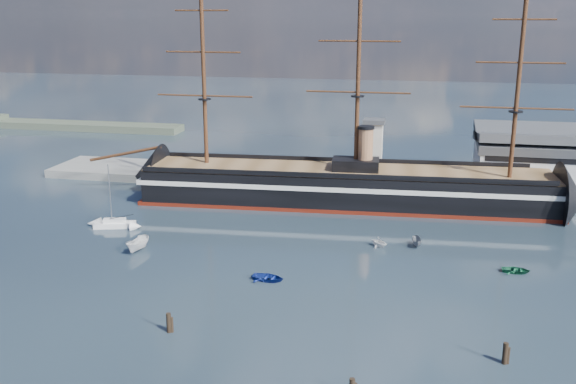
# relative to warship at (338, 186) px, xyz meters

# --- Properties ---
(ground) EXTENTS (600.00, 600.00, 0.00)m
(ground) POSITION_rel_warship_xyz_m (3.48, -20.00, -4.04)
(ground) COLOR black
(ground) RESTS_ON ground
(quay) EXTENTS (180.00, 18.00, 2.00)m
(quay) POSITION_rel_warship_xyz_m (13.48, 16.00, -4.04)
(quay) COLOR slate
(quay) RESTS_ON ground
(quay_tower) EXTENTS (5.00, 5.00, 15.00)m
(quay_tower) POSITION_rel_warship_xyz_m (6.48, 13.00, 5.72)
(quay_tower) COLOR silver
(quay_tower) RESTS_ON ground
(shoreline) EXTENTS (120.00, 10.00, 4.00)m
(shoreline) POSITION_rel_warship_xyz_m (-135.75, 75.00, -2.59)
(shoreline) COLOR #3F4C38
(shoreline) RESTS_ON ground
(warship) EXTENTS (113.36, 21.83, 53.94)m
(warship) POSITION_rel_warship_xyz_m (0.00, 0.00, 0.00)
(warship) COLOR black
(warship) RESTS_ON ground
(sailboat) EXTENTS (8.29, 4.47, 12.72)m
(sailboat) POSITION_rel_warship_xyz_m (-40.59, -25.88, -3.23)
(sailboat) COLOR white
(sailboat) RESTS_ON ground
(motorboat_a) EXTENTS (7.38, 3.47, 2.85)m
(motorboat_a) POSITION_rel_warship_xyz_m (-30.50, -37.04, -4.04)
(motorboat_a) COLOR white
(motorboat_a) RESTS_ON ground
(motorboat_b) EXTENTS (1.73, 3.37, 1.50)m
(motorboat_b) POSITION_rel_warship_xyz_m (-4.94, -44.98, -4.04)
(motorboat_b) COLOR navy
(motorboat_b) RESTS_ON ground
(motorboat_c) EXTENTS (5.08, 2.32, 1.97)m
(motorboat_c) POSITION_rel_warship_xyz_m (17.69, -24.33, -4.04)
(motorboat_c) COLOR slate
(motorboat_c) RESTS_ON ground
(motorboat_d) EXTENTS (5.04, 5.88, 2.01)m
(motorboat_d) POSITION_rel_warship_xyz_m (11.03, -25.98, -4.04)
(motorboat_d) COLOR white
(motorboat_d) RESTS_ON ground
(motorboat_e) EXTENTS (1.18, 2.81, 1.30)m
(motorboat_e) POSITION_rel_warship_xyz_m (33.65, -33.49, -4.04)
(motorboat_e) COLOR #196541
(motorboat_e) RESTS_ON ground
(piling_near_left) EXTENTS (0.64, 0.64, 3.42)m
(piling_near_left) POSITION_rel_warship_xyz_m (-13.61, -64.20, -4.04)
(piling_near_left) COLOR black
(piling_near_left) RESTS_ON ground
(piling_near_right) EXTENTS (0.64, 0.64, 3.44)m
(piling_near_right) POSITION_rel_warship_xyz_m (28.72, -63.23, -4.04)
(piling_near_right) COLOR black
(piling_near_right) RESTS_ON ground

